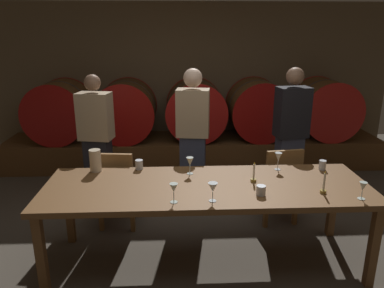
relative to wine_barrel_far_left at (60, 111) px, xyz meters
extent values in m
plane|color=#4C443A|center=(2.05, -2.64, -0.89)|extent=(8.42, 8.42, 0.00)
cube|color=brown|center=(2.05, 0.55, 0.36)|extent=(6.48, 0.24, 2.50)
cube|color=brown|center=(2.05, 0.00, -0.67)|extent=(5.83, 0.90, 0.44)
cylinder|color=brown|center=(0.00, 0.00, 0.00)|extent=(0.90, 0.78, 0.90)
cylinder|color=maroon|center=(0.00, -0.40, 0.00)|extent=(0.92, 0.03, 0.92)
cylinder|color=maroon|center=(0.00, 0.40, 0.00)|extent=(0.92, 0.03, 0.92)
cylinder|color=#2D2D33|center=(0.00, 0.00, 0.00)|extent=(0.91, 0.04, 0.91)
cylinder|color=#513319|center=(1.00, 0.00, 0.00)|extent=(0.90, 0.78, 0.90)
cylinder|color=maroon|center=(1.00, -0.40, 0.00)|extent=(0.92, 0.03, 0.92)
cylinder|color=maroon|center=(1.00, 0.40, 0.00)|extent=(0.92, 0.03, 0.92)
cylinder|color=#2D2D33|center=(1.00, 0.00, 0.00)|extent=(0.91, 0.04, 0.91)
cylinder|color=#513319|center=(2.07, 0.00, 0.00)|extent=(0.90, 0.78, 0.90)
cylinder|color=#9E1411|center=(2.07, -0.40, 0.00)|extent=(0.92, 0.03, 0.92)
cylinder|color=#9E1411|center=(2.07, 0.40, 0.00)|extent=(0.92, 0.03, 0.92)
cylinder|color=#2D2D33|center=(2.07, 0.00, 0.00)|extent=(0.91, 0.04, 0.91)
cylinder|color=brown|center=(3.05, 0.00, 0.00)|extent=(0.90, 0.78, 0.90)
cylinder|color=maroon|center=(3.05, -0.40, 0.00)|extent=(0.92, 0.03, 0.92)
cylinder|color=maroon|center=(3.05, 0.40, 0.00)|extent=(0.92, 0.03, 0.92)
cylinder|color=#2D2D33|center=(3.05, 0.00, 0.00)|extent=(0.91, 0.04, 0.91)
cylinder|color=brown|center=(4.11, 0.00, 0.00)|extent=(0.90, 0.78, 0.90)
cylinder|color=#B21C16|center=(4.11, -0.40, 0.00)|extent=(0.92, 0.03, 0.92)
cylinder|color=#B21C16|center=(4.11, 0.40, 0.00)|extent=(0.92, 0.03, 0.92)
cylinder|color=#2D2D33|center=(4.11, 0.00, 0.00)|extent=(0.91, 0.04, 0.91)
cube|color=brown|center=(2.03, -2.64, -0.14)|extent=(2.84, 0.93, 0.05)
cube|color=brown|center=(0.69, -3.04, -0.53)|extent=(0.07, 0.07, 0.73)
cube|color=brown|center=(3.37, -3.04, -0.53)|extent=(0.07, 0.07, 0.73)
cube|color=brown|center=(0.69, -2.23, -0.53)|extent=(0.07, 0.07, 0.73)
cube|color=brown|center=(3.37, -2.23, -0.53)|extent=(0.07, 0.07, 0.73)
cube|color=brown|center=(1.14, -1.88, -0.45)|extent=(0.44, 0.44, 0.04)
cube|color=brown|center=(1.12, -2.06, -0.22)|extent=(0.40, 0.08, 0.42)
cube|color=brown|center=(1.32, -1.73, -0.68)|extent=(0.05, 0.05, 0.42)
cube|color=brown|center=(0.99, -1.69, -0.68)|extent=(0.05, 0.05, 0.42)
cube|color=brown|center=(1.29, -2.07, -0.68)|extent=(0.05, 0.05, 0.42)
cube|color=brown|center=(0.95, -2.03, -0.68)|extent=(0.05, 0.05, 0.42)
cube|color=brown|center=(2.88, -1.85, -0.45)|extent=(0.45, 0.45, 0.04)
cube|color=brown|center=(2.90, -2.03, -0.22)|extent=(0.40, 0.09, 0.42)
cube|color=brown|center=(3.02, -1.66, -0.68)|extent=(0.05, 0.05, 0.42)
cube|color=brown|center=(2.69, -1.71, -0.68)|extent=(0.05, 0.05, 0.42)
cube|color=brown|center=(3.07, -2.00, -0.68)|extent=(0.05, 0.05, 0.42)
cube|color=brown|center=(2.73, -2.04, -0.68)|extent=(0.05, 0.05, 0.42)
cube|color=black|center=(0.82, -1.34, -0.47)|extent=(0.33, 0.25, 0.83)
cube|color=tan|center=(0.82, -1.34, 0.22)|extent=(0.42, 0.31, 0.55)
sphere|color=#8C664C|center=(0.82, -1.34, 0.61)|extent=(0.19, 0.19, 0.19)
cube|color=#33384C|center=(1.97, -1.38, -0.46)|extent=(0.33, 0.24, 0.86)
cube|color=tan|center=(1.97, -1.38, 0.25)|extent=(0.41, 0.29, 0.56)
sphere|color=beige|center=(1.97, -1.38, 0.66)|extent=(0.22, 0.22, 0.22)
cube|color=#33384C|center=(3.16, -1.35, -0.47)|extent=(0.32, 0.24, 0.83)
cube|color=black|center=(3.16, -1.35, 0.24)|extent=(0.41, 0.29, 0.60)
sphere|color=#8C664C|center=(3.16, -1.35, 0.67)|extent=(0.21, 0.21, 0.21)
cylinder|color=olive|center=(2.45, -2.59, -0.10)|extent=(0.05, 0.05, 0.02)
cylinder|color=#EDE5CC|center=(2.45, -2.59, -0.02)|extent=(0.02, 0.02, 0.14)
cone|color=yellow|center=(2.45, -2.59, 0.06)|extent=(0.01, 0.01, 0.02)
cylinder|color=olive|center=(2.98, -2.86, -0.10)|extent=(0.05, 0.05, 0.02)
cylinder|color=#EDE5CC|center=(2.98, -2.86, -0.01)|extent=(0.02, 0.02, 0.15)
cone|color=yellow|center=(2.98, -2.86, 0.08)|extent=(0.01, 0.01, 0.02)
cylinder|color=beige|center=(0.99, -2.26, -0.01)|extent=(0.11, 0.11, 0.21)
cylinder|color=silver|center=(1.74, -2.97, -0.11)|extent=(0.06, 0.06, 0.00)
cylinder|color=silver|center=(1.74, -2.97, -0.07)|extent=(0.01, 0.01, 0.08)
cone|color=silver|center=(1.74, -2.97, 0.01)|extent=(0.07, 0.07, 0.07)
cylinder|color=silver|center=(1.89, -2.38, -0.11)|extent=(0.06, 0.06, 0.00)
cylinder|color=silver|center=(1.89, -2.38, -0.07)|extent=(0.01, 0.01, 0.08)
cone|color=silver|center=(1.89, -2.38, 0.01)|extent=(0.07, 0.07, 0.08)
cylinder|color=white|center=(2.05, -2.96, -0.11)|extent=(0.06, 0.06, 0.00)
cylinder|color=white|center=(2.05, -2.96, -0.07)|extent=(0.01, 0.01, 0.08)
cone|color=white|center=(2.05, -2.96, 0.01)|extent=(0.08, 0.08, 0.08)
cylinder|color=white|center=(2.75, -2.31, -0.11)|extent=(0.06, 0.06, 0.00)
cylinder|color=white|center=(2.75, -2.31, -0.06)|extent=(0.01, 0.01, 0.09)
cone|color=white|center=(2.75, -2.31, 0.02)|extent=(0.07, 0.07, 0.08)
cylinder|color=silver|center=(3.24, -2.98, -0.11)|extent=(0.06, 0.06, 0.00)
cylinder|color=silver|center=(3.24, -2.98, -0.07)|extent=(0.01, 0.01, 0.07)
cone|color=silver|center=(3.24, -2.98, 0.00)|extent=(0.06, 0.06, 0.07)
cylinder|color=silver|center=(1.40, -2.23, -0.07)|extent=(0.07, 0.07, 0.09)
cylinder|color=silver|center=(2.45, -2.87, -0.07)|extent=(0.08, 0.08, 0.08)
cylinder|color=silver|center=(3.18, -2.33, -0.07)|extent=(0.07, 0.07, 0.09)
camera|label=1|loc=(1.76, -5.61, 1.19)|focal=34.46mm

